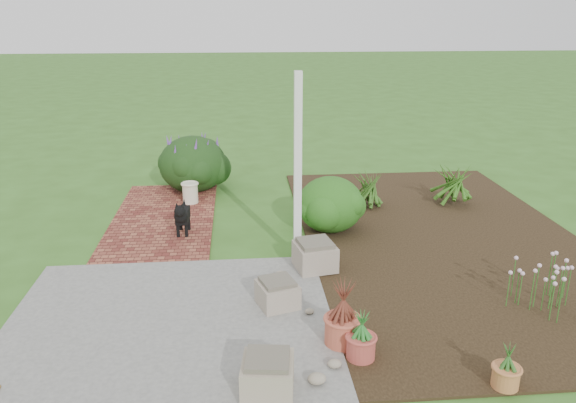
{
  "coord_description": "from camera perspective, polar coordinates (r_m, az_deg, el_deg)",
  "views": [
    {
      "loc": [
        -0.46,
        -6.91,
        3.2
      ],
      "look_at": [
        0.2,
        0.4,
        0.7
      ],
      "focal_mm": 35.0,
      "sensor_mm": 36.0,
      "label": 1
    }
  ],
  "objects": [
    {
      "name": "terracotta_pot_small_left",
      "position": [
        5.55,
        21.24,
        -16.25
      ],
      "size": [
        0.24,
        0.24,
        0.2
      ],
      "primitive_type": "cylinder",
      "rotation": [
        0.0,
        0.0,
        0.02
      ],
      "color": "#B76E3E",
      "rests_on": "garden_bed"
    },
    {
      "name": "pink_flower_patch",
      "position": [
        6.85,
        25.09,
        -8.06
      ],
      "size": [
        0.91,
        0.91,
        0.56
      ],
      "primitive_type": null,
      "rotation": [
        0.0,
        0.0,
        -0.04
      ],
      "color": "#113D0F",
      "rests_on": "garden_bed"
    },
    {
      "name": "ground",
      "position": [
        7.63,
        -1.23,
        -6.0
      ],
      "size": [
        80.0,
        80.0,
        0.0
      ],
      "primitive_type": "plane",
      "color": "#345D1D",
      "rests_on": "ground"
    },
    {
      "name": "terracotta_pot_small_right",
      "position": [
        5.6,
        7.41,
        -14.44
      ],
      "size": [
        0.29,
        0.29,
        0.23
      ],
      "primitive_type": "cylinder",
      "rotation": [
        0.0,
        0.0,
        -0.06
      ],
      "color": "#AE453B",
      "rests_on": "garden_bed"
    },
    {
      "name": "stone_trough_mid",
      "position": [
        6.4,
        -1.08,
        -9.4
      ],
      "size": [
        0.52,
        0.52,
        0.27
      ],
      "primitive_type": "cube",
      "rotation": [
        0.0,
        0.0,
        0.3
      ],
      "color": "gray",
      "rests_on": "concrete_patio"
    },
    {
      "name": "stone_trough_near",
      "position": [
        5.11,
        -2.07,
        -17.32
      ],
      "size": [
        0.5,
        0.5,
        0.3
      ],
      "primitive_type": "cube",
      "rotation": [
        0.0,
        0.0,
        -0.12
      ],
      "color": "gray",
      "rests_on": "concrete_patio"
    },
    {
      "name": "agapanthus_clump_front",
      "position": [
        9.59,
        8.11,
        1.5
      ],
      "size": [
        0.98,
        0.98,
        0.69
      ],
      "primitive_type": null,
      "rotation": [
        0.0,
        0.0,
        -0.31
      ],
      "color": "#1A3C13",
      "rests_on": "garden_bed"
    },
    {
      "name": "agapanthus_clump_back",
      "position": [
        10.01,
        16.47,
        2.15
      ],
      "size": [
        0.98,
        0.98,
        0.86
      ],
      "primitive_type": null,
      "rotation": [
        0.0,
        0.0,
        0.02
      ],
      "color": "#193F0E",
      "rests_on": "garden_bed"
    },
    {
      "name": "veranda_post",
      "position": [
        7.31,
        0.99,
        3.35
      ],
      "size": [
        0.1,
        0.1,
        2.5
      ],
      "primitive_type": "cube",
      "color": "white",
      "rests_on": "ground"
    },
    {
      "name": "garden_bed",
      "position": [
        8.59,
        15.44,
        -3.67
      ],
      "size": [
        4.0,
        7.0,
        0.03
      ],
      "primitive_type": "cube",
      "color": "black",
      "rests_on": "ground"
    },
    {
      "name": "terracotta_pot_bronze",
      "position": [
        5.77,
        5.55,
        -12.93
      ],
      "size": [
        0.39,
        0.39,
        0.29
      ],
      "primitive_type": "cylinder",
      "rotation": [
        0.0,
        0.0,
        -0.11
      ],
      "color": "#B4533D",
      "rests_on": "garden_bed"
    },
    {
      "name": "black_dog",
      "position": [
        8.41,
        -10.7,
        -1.37
      ],
      "size": [
        0.19,
        0.6,
        0.51
      ],
      "rotation": [
        0.0,
        0.0,
        -0.05
      ],
      "color": "black",
      "rests_on": "brick_path"
    },
    {
      "name": "purple_flowering_bush",
      "position": [
        10.58,
        -9.65,
        3.92
      ],
      "size": [
        1.54,
        1.54,
        1.05
      ],
      "primitive_type": "ellipsoid",
      "rotation": [
        0.0,
        0.0,
        0.28
      ],
      "color": "black",
      "rests_on": "ground"
    },
    {
      "name": "evergreen_shrub",
      "position": [
        8.48,
        4.33,
        -0.14
      ],
      "size": [
        1.12,
        1.12,
        0.85
      ],
      "primitive_type": "ellipsoid",
      "rotation": [
        0.0,
        0.0,
        -0.13
      ],
      "color": "#163A10",
      "rests_on": "garden_bed"
    },
    {
      "name": "cream_ceramic_urn",
      "position": [
        9.84,
        -9.9,
        0.86
      ],
      "size": [
        0.32,
        0.32,
        0.35
      ],
      "primitive_type": "cylinder",
      "rotation": [
        0.0,
        0.0,
        -0.27
      ],
      "color": "beige",
      "rests_on": "brick_path"
    },
    {
      "name": "brick_path",
      "position": [
        9.31,
        -12.5,
        -1.63
      ],
      "size": [
        1.6,
        3.5,
        0.04
      ],
      "primitive_type": "cube",
      "color": "#5D231D",
      "rests_on": "ground"
    },
    {
      "name": "stone_trough_far",
      "position": [
        7.26,
        2.76,
        -5.59
      ],
      "size": [
        0.57,
        0.57,
        0.32
      ],
      "primitive_type": "cube",
      "rotation": [
        0.0,
        0.0,
        0.19
      ],
      "color": "gray",
      "rests_on": "concrete_patio"
    },
    {
      "name": "concrete_patio",
      "position": [
        6.11,
        -12.13,
        -13.02
      ],
      "size": [
        3.5,
        3.5,
        0.04
      ],
      "primitive_type": "cube",
      "color": "slate",
      "rests_on": "ground"
    }
  ]
}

